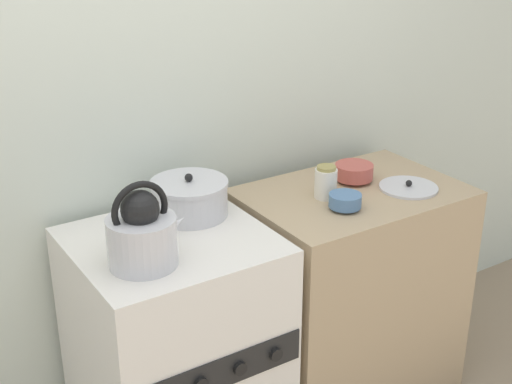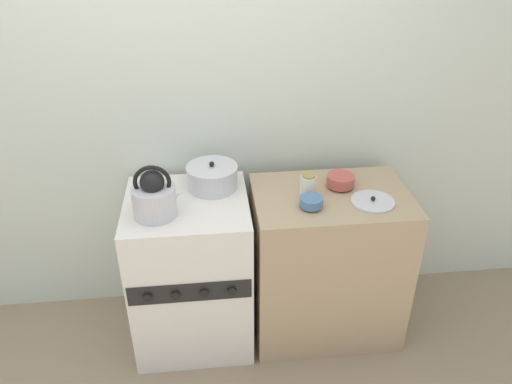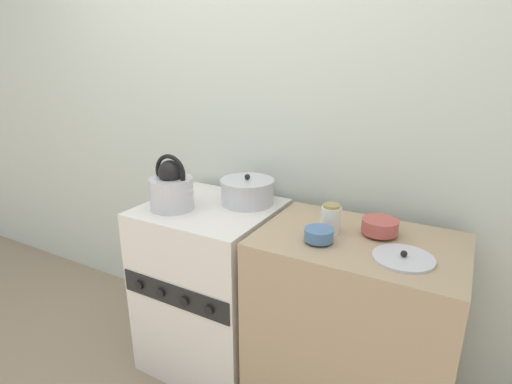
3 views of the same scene
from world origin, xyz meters
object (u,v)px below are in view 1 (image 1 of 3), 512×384
at_px(cooking_pot, 190,198).
at_px(loose_pot_lid, 408,187).
at_px(kettle, 142,234).
at_px(stove, 176,354).
at_px(enamel_bowl, 354,172).
at_px(small_ceramic_bowl, 345,201).
at_px(storage_jar, 326,182).

distance_m(cooking_pot, loose_pot_lid, 0.83).
height_order(kettle, cooking_pot, kettle).
bearing_deg(loose_pot_lid, stove, 173.14).
distance_m(stove, enamel_bowl, 0.95).
bearing_deg(cooking_pot, loose_pot_lid, -17.10).
height_order(stove, cooking_pot, cooking_pot).
distance_m(kettle, small_ceramic_bowl, 0.76).
relative_size(stove, loose_pot_lid, 4.06).
distance_m(enamel_bowl, loose_pot_lid, 0.21).
xyz_separation_m(kettle, cooking_pot, (0.28, 0.24, -0.04)).
bearing_deg(small_ceramic_bowl, enamel_bowl, 43.47).
bearing_deg(loose_pot_lid, storage_jar, 161.34).
bearing_deg(enamel_bowl, cooking_pot, 173.60).
distance_m(kettle, loose_pot_lid, 1.08).
height_order(cooking_pot, loose_pot_lid, cooking_pot).
distance_m(enamel_bowl, storage_jar, 0.20).
height_order(storage_jar, loose_pot_lid, storage_jar).
height_order(enamel_bowl, small_ceramic_bowl, enamel_bowl).
bearing_deg(kettle, stove, 37.32).
relative_size(stove, kettle, 3.32).
xyz_separation_m(small_ceramic_bowl, storage_jar, (0.01, 0.12, 0.03)).
xyz_separation_m(stove, cooking_pot, (0.14, 0.13, 0.51)).
height_order(stove, enamel_bowl, enamel_bowl).
relative_size(cooking_pot, loose_pot_lid, 1.22).
bearing_deg(cooking_pot, storage_jar, -16.08).
xyz_separation_m(kettle, small_ceramic_bowl, (0.75, -0.02, -0.07)).
bearing_deg(enamel_bowl, stove, -176.00).
bearing_deg(kettle, storage_jar, 7.40).
distance_m(enamel_bowl, small_ceramic_bowl, 0.27).
xyz_separation_m(stove, loose_pot_lid, (0.93, -0.11, 0.45)).
relative_size(kettle, small_ceramic_bowl, 2.34).
bearing_deg(storage_jar, stove, 179.34).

